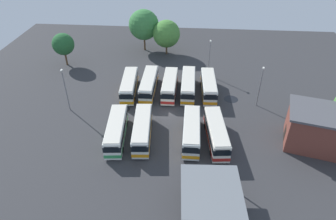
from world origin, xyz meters
TOP-DOWN VIEW (x-y plane):
  - ground_plane at (0.00, 0.00)m, footprint 92.16×92.16m
  - bus_row0_slot0 at (-6.68, -8.32)m, footprint 10.64×3.43m
  - bus_row0_slot1 at (-7.41, -4.46)m, footprint 10.92×2.71m
  - bus_row0_slot2 at (-7.28, -0.23)m, footprint 10.35×2.75m
  - bus_row0_slot3 at (-7.79, 3.44)m, footprint 10.88×2.71m
  - bus_row0_slot4 at (-7.69, 7.50)m, footprint 10.39×3.05m
  - bus_row1_slot0 at (7.75, -7.68)m, footprint 10.81×3.63m
  - bus_row1_slot1 at (7.21, -3.56)m, footprint 10.82×3.48m
  - bus_row1_slot3 at (6.97, 4.36)m, footprint 10.49×2.70m
  - bus_row1_slot4 at (7.08, 8.30)m, footprint 10.86×3.77m
  - depot_building at (6.44, 24.26)m, footprint 9.87×11.85m
  - maintenance_shelter at (20.71, 6.90)m, footprint 8.69×7.67m
  - lamp_post_by_building at (-4.20, 16.60)m, footprint 0.56×0.28m
  - lamp_post_far_corner at (-15.62, 7.68)m, footprint 0.56×0.28m
  - lamp_post_near_entrance at (0.19, -18.34)m, footprint 0.56×0.28m
  - tree_east_edge at (-26.39, -2.55)m, footprint 6.71×6.71m
  - tree_south_edge at (-18.24, -25.62)m, footprint 5.00×5.00m
  - tree_west_edge at (-28.49, -8.43)m, footprint 7.54×7.54m
  - puddle_near_shelter at (-0.77, -8.27)m, footprint 2.09×2.09m
  - puddle_between_rows at (-5.96, 11.98)m, footprint 2.77×2.77m

SIDE VIEW (x-z plane):
  - ground_plane at x=0.00m, z-range 0.00..0.00m
  - puddle_near_shelter at x=-0.77m, z-range 0.00..0.01m
  - puddle_between_rows at x=-5.96m, z-range 0.00..0.01m
  - bus_row0_slot4 at x=-7.69m, z-range 0.10..3.49m
  - bus_row0_slot2 at x=-7.28m, z-range 0.10..3.49m
  - bus_row0_slot0 at x=-6.68m, z-range 0.10..3.49m
  - bus_row1_slot3 at x=6.97m, z-range 0.10..3.49m
  - bus_row1_slot0 at x=7.75m, z-range 0.10..3.49m
  - bus_row1_slot1 at x=7.21m, z-range 0.10..3.49m
  - bus_row1_slot4 at x=7.08m, z-range 0.10..3.49m
  - bus_row0_slot3 at x=-7.79m, z-range 0.10..3.49m
  - bus_row0_slot1 at x=-7.41m, z-range 0.10..3.49m
  - depot_building at x=6.44m, z-range 0.02..6.25m
  - maintenance_shelter at x=20.71m, z-range 1.80..5.80m
  - lamp_post_by_building at x=-4.20m, z-range 0.41..8.42m
  - lamp_post_far_corner at x=-15.62m, z-range 0.41..8.58m
  - lamp_post_near_entrance at x=0.19m, z-range 0.42..8.74m
  - tree_south_edge at x=-18.24m, z-range 1.32..8.99m
  - tree_east_edge at x=-26.39m, z-range 0.97..9.63m
  - tree_west_edge at x=-28.49m, z-range 1.45..11.91m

